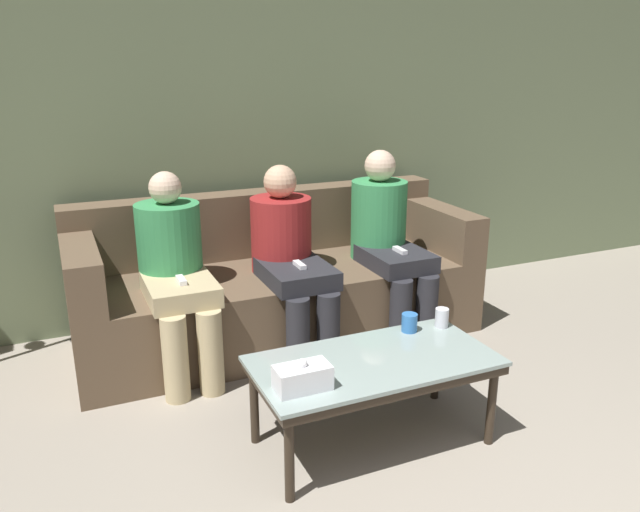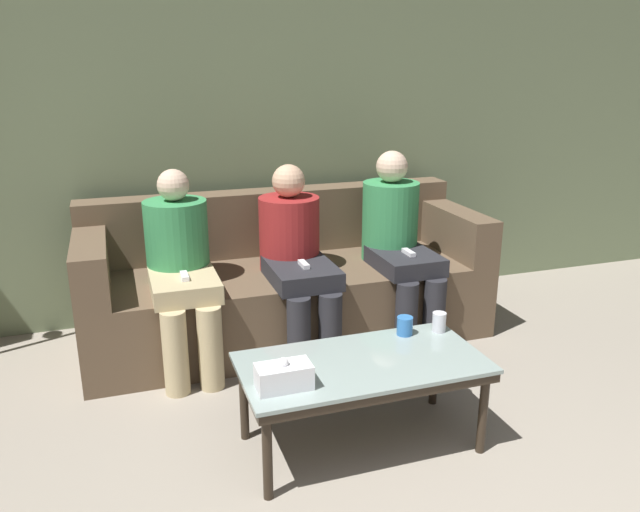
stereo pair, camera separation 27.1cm
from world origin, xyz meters
name	(u,v)px [view 2 (the right image)]	position (x,y,z in m)	size (l,w,h in m)	color
wall_back	(262,118)	(0.00, 3.54, 1.30)	(12.00, 0.06, 2.60)	#707F5B
couch	(286,284)	(0.00, 3.02, 0.32)	(2.42, 0.88, 0.87)	brown
coffee_table	(362,370)	(-0.02, 1.73, 0.38)	(1.07, 0.54, 0.42)	#8C9E99
cup_near_left	(405,326)	(0.28, 1.92, 0.46)	(0.08, 0.08, 0.09)	#3372BF
cup_near_right	(439,322)	(0.45, 1.90, 0.47)	(0.07, 0.07, 0.09)	silver
tissue_box	(284,376)	(-0.40, 1.61, 0.47)	(0.22, 0.12, 0.13)	white
seated_person_left_end	(181,262)	(-0.65, 2.80, 0.60)	(0.35, 0.70, 1.10)	tan
seated_person_mid_left	(295,252)	(0.00, 2.80, 0.60)	(0.36, 0.72, 1.09)	#28282D
seated_person_mid_right	(397,238)	(0.65, 2.81, 0.62)	(0.35, 0.69, 1.14)	#28282D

